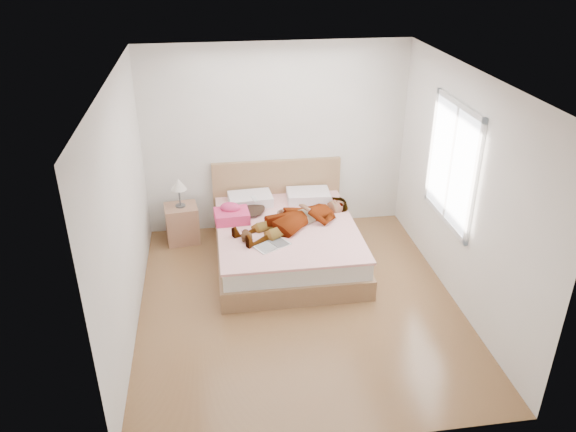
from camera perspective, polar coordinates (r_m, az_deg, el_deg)
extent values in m
plane|color=#4D2B18|center=(6.54, 1.08, -8.84)|extent=(4.00, 4.00, 0.00)
imported|color=white|center=(7.07, 0.89, 0.07)|extent=(1.80, 1.37, 0.23)
ellipsoid|color=black|center=(7.45, -3.99, 0.80)|extent=(0.44, 0.53, 0.08)
cube|color=silver|center=(7.34, -3.45, 1.75)|extent=(0.09, 0.11, 0.05)
plane|color=white|center=(5.44, 1.32, 13.94)|extent=(4.00, 4.00, 0.00)
plane|color=silver|center=(7.71, -1.23, 7.83)|extent=(3.60, 0.00, 3.60)
plane|color=silver|center=(4.19, 5.67, -10.22)|extent=(3.60, 0.00, 3.60)
plane|color=beige|center=(5.88, -16.39, 0.36)|extent=(0.00, 4.00, 4.00)
plane|color=silver|center=(6.40, 17.32, 2.42)|extent=(0.00, 4.00, 4.00)
cube|color=white|center=(6.56, 16.31, 5.08)|extent=(0.02, 1.10, 1.30)
cube|color=silver|center=(6.08, 18.42, 3.03)|extent=(0.04, 0.06, 1.42)
cube|color=silver|center=(7.06, 14.48, 6.85)|extent=(0.04, 0.06, 1.42)
cube|color=silver|center=(6.83, 15.58, -0.21)|extent=(0.04, 1.22, 0.06)
cube|color=silver|center=(6.35, 17.10, 10.77)|extent=(0.04, 1.22, 0.06)
cube|color=silver|center=(6.56, 16.28, 5.08)|extent=(0.03, 0.04, 1.30)
cube|color=brown|center=(7.26, -0.11, -3.66)|extent=(1.78, 2.08, 0.26)
cube|color=silver|center=(7.14, -0.11, -2.00)|extent=(1.70, 2.00, 0.22)
cube|color=white|center=(7.08, -0.12, -1.12)|extent=(1.74, 2.04, 0.03)
cube|color=olive|center=(7.97, -1.14, 2.30)|extent=(1.80, 0.07, 1.00)
cube|color=silver|center=(7.64, -3.85, 1.73)|extent=(0.61, 0.44, 0.13)
cube|color=white|center=(7.74, 2.07, 2.09)|extent=(0.60, 0.43, 0.13)
cube|color=#DD3C70|center=(7.19, -5.73, -0.01)|extent=(0.45, 0.37, 0.14)
ellipsoid|color=#D33977|center=(7.21, -5.90, 0.86)|extent=(0.31, 0.27, 0.13)
cube|color=white|center=(6.64, -1.71, -2.93)|extent=(0.48, 0.43, 0.01)
cube|color=white|center=(6.59, -2.47, -3.13)|extent=(0.30, 0.33, 0.02)
cube|color=#272727|center=(6.69, -0.99, -2.59)|extent=(0.30, 0.33, 0.02)
cylinder|color=white|center=(6.89, 0.20, -1.37)|extent=(0.10, 0.10, 0.09)
torus|color=white|center=(6.90, 0.52, -1.28)|extent=(0.07, 0.03, 0.07)
cylinder|color=black|center=(6.87, 0.20, -1.09)|extent=(0.09, 0.09, 0.00)
ellipsoid|color=#321C0D|center=(6.72, -4.21, -2.11)|extent=(0.15, 0.17, 0.12)
ellipsoid|color=beige|center=(6.70, -4.19, -2.09)|extent=(0.08, 0.09, 0.06)
sphere|color=black|center=(6.79, -4.34, -1.70)|extent=(0.09, 0.09, 0.09)
sphere|color=#FBA3C4|center=(6.80, -4.66, -1.48)|extent=(0.03, 0.03, 0.03)
sphere|color=pink|center=(6.81, -4.13, -1.42)|extent=(0.03, 0.03, 0.03)
ellipsoid|color=#311C0D|center=(6.69, -4.57, -2.51)|extent=(0.04, 0.06, 0.03)
ellipsoid|color=black|center=(6.71, -3.72, -2.41)|extent=(0.04, 0.06, 0.03)
cube|color=#926343|center=(7.79, -10.70, -0.76)|extent=(0.47, 0.43, 0.52)
cylinder|color=#484848|center=(7.67, -10.87, 1.04)|extent=(0.15, 0.15, 0.02)
cylinder|color=#4E4E4E|center=(7.61, -10.96, 1.94)|extent=(0.03, 0.03, 0.27)
cone|color=silver|center=(7.54, -11.08, 3.19)|extent=(0.23, 0.23, 0.15)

